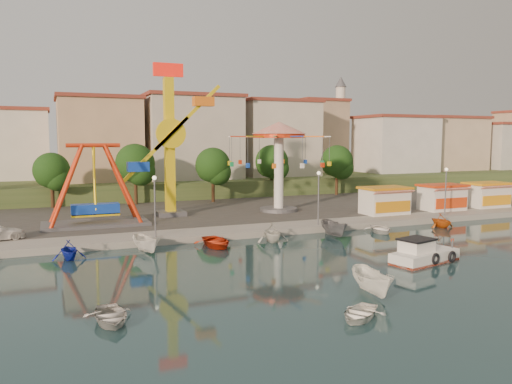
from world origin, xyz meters
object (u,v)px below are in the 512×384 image
kamikaze_tower (173,144)px  cabin_motorboat (423,255)px  rowboat_a (110,316)px  pirate_ship_ride (95,187)px  wave_swinger (279,146)px  skiff (373,282)px

kamikaze_tower → cabin_motorboat: bearing=-64.1°
cabin_motorboat → rowboat_a: 22.80m
pirate_ship_ride → wave_swinger: bearing=5.0°
kamikaze_tower → wave_swinger: 12.14m
cabin_motorboat → skiff: size_ratio=1.49×
pirate_ship_ride → cabin_motorboat: 30.88m
skiff → kamikaze_tower: bearing=107.2°
rowboat_a → skiff: (14.45, -1.30, 0.43)m
pirate_ship_ride → wave_swinger: (20.64, 1.79, 3.80)m
pirate_ship_ride → rowboat_a: (-1.54, -26.09, -4.05)m
skiff → pirate_ship_ride: bearing=124.4°
kamikaze_tower → rowboat_a: 31.93m
wave_swinger → rowboat_a: size_ratio=3.50×
wave_swinger → cabin_motorboat: (0.31, -24.15, -7.67)m
skiff → wave_swinger: bearing=84.3°
cabin_motorboat → skiff: cabin_motorboat is taller
cabin_motorboat → pirate_ship_ride: bearing=119.3°
cabin_motorboat → rowboat_a: bearing=175.6°
pirate_ship_ride → cabin_motorboat: bearing=-46.9°
wave_swinger → skiff: (-7.72, -29.19, -7.42)m
wave_swinger → pirate_ship_ride: bearing=-175.0°
wave_swinger → cabin_motorboat: bearing=-89.3°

